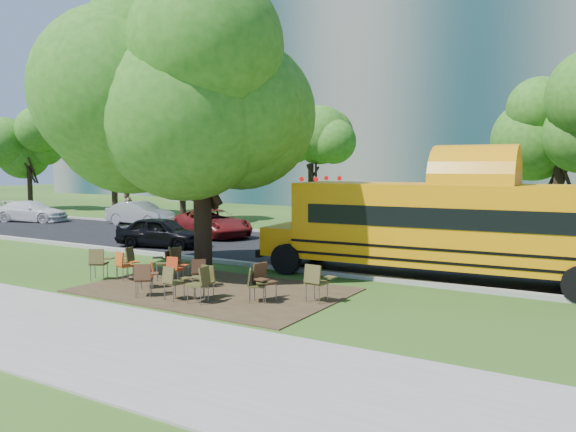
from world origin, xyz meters
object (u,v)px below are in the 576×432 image
Objects in this scene: main_tree at (201,106)px; chair_11 at (200,270)px; school_bus at (470,226)px; bg_car_white at (32,211)px; chair_15 at (175,267)px; chair_6 at (200,281)px; chair_13 at (317,279)px; chair_10 at (178,260)px; chair_4 at (173,280)px; bg_car_red at (213,223)px; pedestrian_b at (126,205)px; chair_2 at (144,276)px; chair_5 at (204,279)px; chair_14 at (127,258)px; black_car at (161,232)px; pedestrian_a at (128,205)px; bg_car_silver at (140,214)px; chair_0 at (99,261)px; chair_3 at (148,272)px; chair_7 at (254,282)px; chair_8 at (167,261)px; chair_9 at (165,260)px; chair_12 at (263,278)px; chair_1 at (124,263)px.

chair_11 is at bearing -53.11° from main_tree.
bg_car_white is at bearing 166.68° from school_bus.
school_bus reaches higher than chair_15.
chair_6 is at bearing -134.54° from school_bus.
chair_10 is at bearing 178.21° from chair_13.
bg_car_red is (-7.10, 10.46, 0.11)m from chair_4.
chair_2 is at bearing 38.21° from pedestrian_b.
chair_5 is 4.13m from chair_14.
chair_14 is 5.97m from black_car.
chair_6 reaches higher than chair_11.
bg_car_white is (-19.92, 10.54, 0.08)m from chair_2.
pedestrian_a is (-20.79, 13.46, 0.24)m from chair_13.
pedestrian_a is at bearing 51.87° from bg_car_silver.
bg_car_white reaches higher than chair_14.
chair_3 is (2.07, -0.09, -0.11)m from chair_0.
black_car reaches higher than chair_11.
main_tree is at bearing -63.88° from chair_14.
chair_0 is 6.82m from chair_13.
school_bus is 9.09m from chair_3.
chair_6 is at bearing 118.73° from chair_5.
chair_8 is at bearing -139.48° from chair_7.
bg_car_red reaches higher than chair_15.
chair_9 is (-2.75, 1.72, 0.03)m from chair_6.
chair_14 is (-5.36, 0.59, -0.04)m from chair_12.
chair_5 is 23.57m from bg_car_white.
chair_11 is 8.17m from black_car.
chair_5 is (0.56, 0.52, -0.01)m from chair_4.
chair_11 is 2.37m from chair_12.
chair_8 is at bearing -58.40° from chair_10.
chair_13 is (4.84, -1.56, -4.56)m from main_tree.
chair_1 reaches higher than chair_3.
school_bus is (7.47, 2.74, -3.52)m from main_tree.
chair_2 is at bearing -103.84° from chair_7.
chair_0 is 2.27m from chair_10.
chair_8 is at bearing -110.36° from main_tree.
chair_10 reaches higher than chair_5.
main_tree is 9.84× the size of chair_2.
chair_8 is (-2.68, 1.54, -0.01)m from chair_5.
black_car reaches higher than chair_6.
chair_14 is (-5.26, 0.82, 0.02)m from chair_7.
chair_0 is 0.52× the size of pedestrian_b.
chair_3 is 0.42× the size of pedestrian_b.
bg_car_white is (-22.77, 9.39, 0.04)m from chair_12.
chair_1 is 4.75m from chair_7.
chair_14 is 0.24× the size of black_car.
chair_6 is at bearing -133.42° from bg_car_silver.
chair_1 is at bearing 111.57° from chair_2.
chair_1 is 6.06m from chair_13.
chair_4 is at bearing -59.93° from chair_15.
bg_car_red reaches higher than chair_0.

